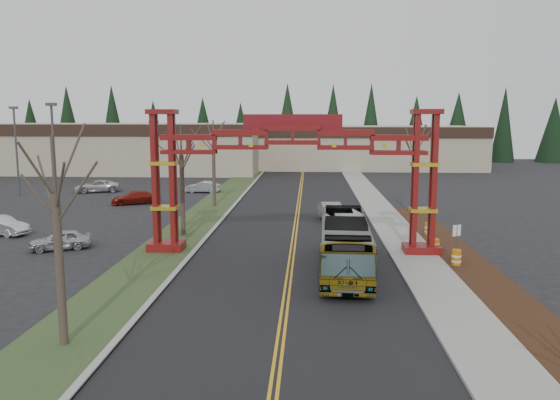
# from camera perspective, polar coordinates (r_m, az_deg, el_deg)

# --- Properties ---
(ground) EXTENTS (200.00, 200.00, 0.00)m
(ground) POSITION_cam_1_polar(r_m,az_deg,el_deg) (17.51, -0.75, -19.98)
(ground) COLOR black
(ground) RESTS_ON ground
(road) EXTENTS (12.00, 110.00, 0.02)m
(road) POSITION_cam_1_polar(r_m,az_deg,el_deg) (41.22, 1.60, -3.15)
(road) COLOR black
(road) RESTS_ON ground
(lane_line_left) EXTENTS (0.12, 100.00, 0.01)m
(lane_line_left) POSITION_cam_1_polar(r_m,az_deg,el_deg) (41.22, 1.44, -3.12)
(lane_line_left) COLOR gold
(lane_line_left) RESTS_ON road
(lane_line_right) EXTENTS (0.12, 100.00, 0.01)m
(lane_line_right) POSITION_cam_1_polar(r_m,az_deg,el_deg) (41.21, 1.77, -3.13)
(lane_line_right) COLOR gold
(lane_line_right) RESTS_ON road
(curb_right) EXTENTS (0.30, 110.00, 0.15)m
(curb_right) POSITION_cam_1_polar(r_m,az_deg,el_deg) (41.50, 10.13, -3.10)
(curb_right) COLOR #9C9B97
(curb_right) RESTS_ON ground
(sidewalk_right) EXTENTS (2.60, 110.00, 0.14)m
(sidewalk_right) POSITION_cam_1_polar(r_m,az_deg,el_deg) (41.71, 12.11, -3.11)
(sidewalk_right) COLOR gray
(sidewalk_right) RESTS_ON ground
(landscape_strip) EXTENTS (2.60, 50.00, 0.12)m
(landscape_strip) POSITION_cam_1_polar(r_m,az_deg,el_deg) (28.20, 22.20, -9.23)
(landscape_strip) COLOR black
(landscape_strip) RESTS_ON ground
(grass_median) EXTENTS (4.00, 110.00, 0.08)m
(grass_median) POSITION_cam_1_polar(r_m,az_deg,el_deg) (42.18, -9.34, -2.95)
(grass_median) COLOR #324522
(grass_median) RESTS_ON ground
(curb_left) EXTENTS (0.30, 110.00, 0.15)m
(curb_left) POSITION_cam_1_polar(r_m,az_deg,el_deg) (41.81, -6.86, -2.94)
(curb_left) COLOR #9C9B97
(curb_left) RESTS_ON ground
(gateway_arch) EXTENTS (18.20, 1.60, 8.90)m
(gateway_arch) POSITION_cam_1_polar(r_m,az_deg,el_deg) (33.45, 1.32, 4.47)
(gateway_arch) COLOR maroon
(gateway_arch) RESTS_ON ground
(retail_building_west) EXTENTS (46.00, 22.30, 7.50)m
(retail_building_west) POSITION_cam_1_polar(r_m,az_deg,el_deg) (92.78, -16.50, 5.36)
(retail_building_west) COLOR tan
(retail_building_west) RESTS_ON ground
(retail_building_east) EXTENTS (38.00, 20.30, 7.00)m
(retail_building_east) POSITION_cam_1_polar(r_m,az_deg,el_deg) (95.84, 8.53, 5.55)
(retail_building_east) COLOR tan
(retail_building_east) RESTS_ON ground
(conifer_treeline) EXTENTS (116.10, 5.60, 13.00)m
(conifer_treeline) POSITION_cam_1_polar(r_m,az_deg,el_deg) (107.37, 2.73, 7.54)
(conifer_treeline) COLOR black
(conifer_treeline) RESTS_ON ground
(transit_bus) EXTENTS (2.94, 11.02, 3.05)m
(transit_bus) POSITION_cam_1_polar(r_m,az_deg,el_deg) (30.20, 6.78, -4.60)
(transit_bus) COLOR #A3A5AB
(transit_bus) RESTS_ON ground
(silver_sedan) EXTENTS (2.26, 4.73, 1.50)m
(silver_sedan) POSITION_cam_1_polar(r_m,az_deg,el_deg) (44.79, 5.38, -1.28)
(silver_sedan) COLOR #A5A8AD
(silver_sedan) RESTS_ON ground
(parked_car_near_a) EXTENTS (4.06, 2.94, 1.28)m
(parked_car_near_a) POSITION_cam_1_polar(r_m,az_deg,el_deg) (37.76, -21.98, -3.88)
(parked_car_near_a) COLOR #AFB0B7
(parked_car_near_a) RESTS_ON ground
(parked_car_near_b) EXTENTS (4.39, 2.51, 1.37)m
(parked_car_near_b) POSITION_cam_1_polar(r_m,az_deg,el_deg) (44.20, -27.14, -2.41)
(parked_car_near_b) COLOR silver
(parked_car_near_b) RESTS_ON ground
(parked_car_mid_a) EXTENTS (4.75, 3.42, 1.28)m
(parked_car_mid_a) POSITION_cam_1_polar(r_m,az_deg,el_deg) (55.43, -15.00, 0.25)
(parked_car_mid_a) COLOR maroon
(parked_car_mid_a) RESTS_ON ground
(parked_car_far_a) EXTENTS (3.97, 1.59, 1.28)m
(parked_car_far_a) POSITION_cam_1_polar(r_m,az_deg,el_deg) (62.42, -8.04, 1.36)
(parked_car_far_a) COLOR #B6BBBF
(parked_car_far_a) RESTS_ON ground
(parked_car_far_b) EXTENTS (5.39, 3.92, 1.36)m
(parked_car_far_b) POSITION_cam_1_polar(r_m,az_deg,el_deg) (65.65, -18.61, 1.38)
(parked_car_far_b) COLOR silver
(parked_car_far_b) RESTS_ON ground
(bare_tree_median_near) EXTENTS (3.15, 3.15, 7.77)m
(bare_tree_median_near) POSITION_cam_1_polar(r_m,az_deg,el_deg) (21.00, -22.44, 0.50)
(bare_tree_median_near) COLOR #382D26
(bare_tree_median_near) RESTS_ON ground
(bare_tree_median_mid) EXTENTS (3.22, 3.22, 7.86)m
(bare_tree_median_mid) POSITION_cam_1_polar(r_m,az_deg,el_deg) (39.19, -10.27, 4.52)
(bare_tree_median_mid) COLOR #382D26
(bare_tree_median_mid) RESTS_ON ground
(bare_tree_median_far) EXTENTS (3.28, 3.28, 8.21)m
(bare_tree_median_far) POSITION_cam_1_polar(r_m,az_deg,el_deg) (51.80, -6.98, 5.87)
(bare_tree_median_far) COLOR #382D26
(bare_tree_median_far) RESTS_ON ground
(bare_tree_right_far) EXTENTS (3.25, 3.25, 7.80)m
(bare_tree_right_far) POSITION_cam_1_polar(r_m,az_deg,el_deg) (47.96, 13.93, 5.02)
(bare_tree_right_far) COLOR #382D26
(bare_tree_right_far) RESTS_ON ground
(light_pole_near) EXTENTS (0.84, 0.42, 9.65)m
(light_pole_near) POSITION_cam_1_polar(r_m,az_deg,el_deg) (50.55, -22.55, 4.74)
(light_pole_near) COLOR #3F3F44
(light_pole_near) RESTS_ON ground
(light_pole_mid) EXTENTS (0.83, 0.42, 9.59)m
(light_pole_mid) POSITION_cam_1_polar(r_m,az_deg,el_deg) (65.21, -25.87, 5.22)
(light_pole_mid) COLOR #3F3F44
(light_pole_mid) RESTS_ON ground
(light_pole_far) EXTENTS (0.82, 0.41, 9.42)m
(light_pole_far) POSITION_cam_1_polar(r_m,az_deg,el_deg) (79.63, -13.24, 6.23)
(light_pole_far) COLOR #3F3F44
(light_pole_far) RESTS_ON ground
(street_sign) EXTENTS (0.51, 0.26, 2.36)m
(street_sign) POSITION_cam_1_polar(r_m,az_deg,el_deg) (32.68, 17.96, -3.64)
(street_sign) COLOR #3F3F44
(street_sign) RESTS_ON ground
(barrel_south) EXTENTS (0.54, 0.54, 1.00)m
(barrel_south) POSITION_cam_1_polar(r_m,az_deg,el_deg) (32.60, 17.95, -5.83)
(barrel_south) COLOR orange
(barrel_south) RESTS_ON ground
(barrel_mid) EXTENTS (0.50, 0.50, 0.92)m
(barrel_mid) POSITION_cam_1_polar(r_m,az_deg,el_deg) (35.44, 15.92, -4.66)
(barrel_mid) COLOR orange
(barrel_mid) RESTS_ON ground
(barrel_north) EXTENTS (0.54, 0.54, 0.99)m
(barrel_north) POSITION_cam_1_polar(r_m,az_deg,el_deg) (40.36, 15.26, -3.00)
(barrel_north) COLOR orange
(barrel_north) RESTS_ON ground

